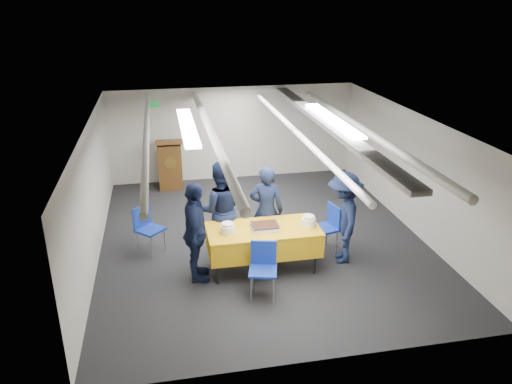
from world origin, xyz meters
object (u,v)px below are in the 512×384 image
podium (170,164)px  chair_near (263,263)px  sailor_b (220,209)px  sailor_c (195,233)px  sheet_cake (265,226)px  serving_table (263,239)px  sailor_a (266,210)px  chair_right (329,223)px  sailor_d (344,218)px  chair_left (146,224)px

podium → chair_near: size_ratio=1.44×
sailor_b → sailor_c: 0.91m
sheet_cake → serving_table: bearing=131.2°
sheet_cake → sailor_b: 0.94m
sailor_a → chair_right: bearing=-169.7°
podium → chair_near: (1.24, -4.89, -0.08)m
podium → sailor_b: bearing=-77.7°
sailor_a → sailor_b: 0.81m
serving_table → sailor_b: bearing=133.9°
serving_table → chair_right: (1.30, 0.44, -0.03)m
podium → chair_near: podium is taller
sailor_b → sailor_d: (2.04, -0.61, -0.06)m
chair_left → sailor_d: (3.34, -0.99, 0.28)m
serving_table → chair_near: 0.75m
chair_near → sailor_c: 1.20m
serving_table → sailor_d: 1.44m
chair_left → sailor_d: sailor_d is taller
sheet_cake → chair_right: chair_right is taller
chair_right → sailor_a: size_ratio=0.53×
sheet_cake → chair_right: (1.28, 0.46, -0.28)m
chair_near → sailor_c: sailor_c is taller
chair_right → chair_left: same height
podium → sailor_a: (1.57, -3.58, 0.21)m
sheet_cake → chair_left: chair_left is taller
sailor_d → sailor_a: bearing=-100.3°
chair_near → sailor_a: (0.33, 1.31, 0.29)m
sheet_cake → sailor_c: (-1.15, -0.08, 0.03)m
chair_right → sailor_c: size_ratio=0.52×
serving_table → sheet_cake: sheet_cake is taller
sailor_c → podium: bearing=8.6°
chair_right → chair_left: 3.28m
chair_near → chair_left: 2.50m
serving_table → podium: bearing=108.6°
sheet_cake → chair_left: 2.23m
chair_left → chair_near: bearing=-44.8°
sailor_a → sailor_b: size_ratio=0.94×
podium → chair_right: (2.69, -3.72, -0.08)m
sailor_d → chair_near: bearing=-50.5°
serving_table → chair_near: (-0.15, -0.73, -0.03)m
serving_table → sailor_d: sailor_d is taller
serving_table → chair_near: size_ratio=2.15×
sailor_b → sailor_d: sailor_b is taller
chair_right → serving_table: bearing=-161.3°
chair_left → sailor_c: bearing=-54.7°
chair_left → sailor_b: bearing=-16.1°
sheet_cake → chair_left: size_ratio=0.53×
chair_right → chair_left: (-3.22, 0.59, 0.00)m
chair_left → sailor_d: 3.49m
sheet_cake → sailor_a: size_ratio=0.28×
sheet_cake → sailor_b: bearing=133.8°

